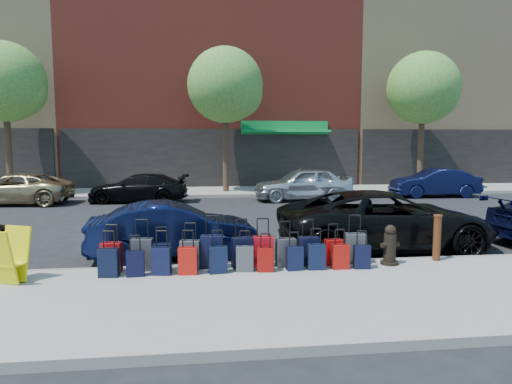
{
  "coord_description": "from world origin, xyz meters",
  "views": [
    {
      "loc": [
        -0.76,
        -13.89,
        2.74
      ],
      "look_at": [
        0.73,
        -1.5,
        1.33
      ],
      "focal_mm": 32.0,
      "sensor_mm": 36.0,
      "label": 1
    }
  ],
  "objects": [
    {
      "name": "suitcase_front_2",
      "position": [
        -1.56,
        -4.84,
        0.43
      ],
      "size": [
        0.38,
        0.22,
        0.88
      ],
      "rotation": [
        0.0,
        0.0,
        0.06
      ],
      "color": "black",
      "rests_on": "sidewalk_near"
    },
    {
      "name": "suitcase_back_1",
      "position": [
        -2.04,
        -5.16,
        0.4
      ],
      "size": [
        0.35,
        0.22,
        0.79
      ],
      "rotation": [
        0.0,
        0.0,
        0.08
      ],
      "color": "black",
      "rests_on": "sidewalk_near"
    },
    {
      "name": "fire_hydrant",
      "position": [
        3.15,
        -4.93,
        0.54
      ],
      "size": [
        0.43,
        0.38,
        0.84
      ],
      "rotation": [
        0.0,
        0.0,
        0.24
      ],
      "color": "black",
      "rests_on": "sidewalk_near"
    },
    {
      "name": "curb_near",
      "position": [
        0.0,
        -4.48,
        0.07
      ],
      "size": [
        60.0,
        0.08,
        0.15
      ],
      "primitive_type": "cube",
      "color": "gray",
      "rests_on": "ground"
    },
    {
      "name": "tree_center",
      "position": [
        0.64,
        9.5,
        5.41
      ],
      "size": [
        3.8,
        3.8,
        7.27
      ],
      "color": "black",
      "rests_on": "sidewalk_far"
    },
    {
      "name": "car_far_2",
      "position": [
        3.88,
        6.55,
        0.77
      ],
      "size": [
        4.6,
        2.09,
        1.53
      ],
      "primitive_type": "imported",
      "rotation": [
        0.0,
        0.0,
        -1.51
      ],
      "color": "silver",
      "rests_on": "ground"
    },
    {
      "name": "car_far_3",
      "position": [
        10.55,
        7.04,
        0.69
      ],
      "size": [
        4.22,
        1.6,
        1.37
      ],
      "primitive_type": "imported",
      "rotation": [
        0.0,
        0.0,
        -1.61
      ],
      "color": "#0B1134",
      "rests_on": "ground"
    },
    {
      "name": "sidewalk_near",
      "position": [
        0.0,
        -6.5,
        0.07
      ],
      "size": [
        60.0,
        4.0,
        0.15
      ],
      "primitive_type": "cube",
      "color": "gray",
      "rests_on": "ground"
    },
    {
      "name": "curb_far",
      "position": [
        0.0,
        7.98,
        0.07
      ],
      "size": [
        60.0,
        0.08,
        0.15
      ],
      "primitive_type": "cube",
      "color": "gray",
      "rests_on": "ground"
    },
    {
      "name": "suitcase_front_10",
      "position": [
        2.45,
        -4.79,
        0.47
      ],
      "size": [
        0.45,
        0.28,
        1.04
      ],
      "rotation": [
        0.0,
        0.0,
        -0.09
      ],
      "color": "#3C3B40",
      "rests_on": "sidewalk_near"
    },
    {
      "name": "suitcase_front_7",
      "position": [
        0.95,
        -4.84,
        0.45
      ],
      "size": [
        0.42,
        0.26,
        0.94
      ],
      "rotation": [
        0.0,
        0.0,
        0.13
      ],
      "color": "#37373B",
      "rests_on": "sidewalk_near"
    },
    {
      "name": "suitcase_back_9",
      "position": [
        2.02,
        -5.13,
        0.4
      ],
      "size": [
        0.34,
        0.2,
        0.81
      ],
      "rotation": [
        0.0,
        0.0,
        0.01
      ],
      "color": "#A00F0A",
      "rests_on": "sidewalk_near"
    },
    {
      "name": "building_center",
      "position": [
        0.0,
        17.99,
        9.98
      ],
      "size": [
        17.0,
        12.85,
        20.0
      ],
      "color": "maroon",
      "rests_on": "ground"
    },
    {
      "name": "car_far_0",
      "position": [
        -8.77,
        6.71,
        0.67
      ],
      "size": [
        4.93,
        2.53,
        1.33
      ],
      "primitive_type": "imported",
      "rotation": [
        0.0,
        0.0,
        -1.64
      ],
      "color": "#9F8861",
      "rests_on": "ground"
    },
    {
      "name": "suitcase_front_9",
      "position": [
        1.97,
        -4.84,
        0.42
      ],
      "size": [
        0.38,
        0.23,
        0.87
      ],
      "rotation": [
        0.0,
        0.0,
        0.09
      ],
      "color": "#B20B0B",
      "rests_on": "sidewalk_near"
    },
    {
      "name": "suitcase_front_6",
      "position": [
        0.49,
        -4.76,
        0.46
      ],
      "size": [
        0.42,
        0.24,
        1.0
      ],
      "rotation": [
        0.0,
        0.0,
        -0.02
      ],
      "color": "#B50B16",
      "rests_on": "sidewalk_near"
    },
    {
      "name": "suitcase_front_5",
      "position": [
        0.05,
        -4.8,
        0.46
      ],
      "size": [
        0.45,
        0.3,
        1.0
      ],
      "rotation": [
        0.0,
        0.0,
        0.17
      ],
      "color": "black",
      "rests_on": "sidewalk_near"
    },
    {
      "name": "suitcase_front_1",
      "position": [
        -1.96,
        -4.77,
        0.47
      ],
      "size": [
        0.44,
        0.27,
        1.03
      ],
      "rotation": [
        0.0,
        0.0,
        -0.08
      ],
      "color": "#333337",
      "rests_on": "sidewalk_near"
    },
    {
      "name": "bollard",
      "position": [
        4.29,
        -4.75,
        0.66
      ],
      "size": [
        0.18,
        0.18,
        1.0
      ],
      "color": "#38190C",
      "rests_on": "sidewalk_near"
    },
    {
      "name": "ground",
      "position": [
        0.0,
        0.0,
        0.0
      ],
      "size": [
        120.0,
        120.0,
        0.0
      ],
      "primitive_type": "plane",
      "color": "black",
      "rests_on": "ground"
    },
    {
      "name": "suitcase_back_7",
      "position": [
        1.08,
        -5.12,
        0.39
      ],
      "size": [
        0.34,
        0.22,
        0.77
      ],
      "rotation": [
        0.0,
        0.0,
        0.11
      ],
      "color": "black",
      "rests_on": "sidewalk_near"
    },
    {
      "name": "suitcase_back_8",
      "position": [
        1.52,
        -5.12,
        0.41
      ],
      "size": [
        0.35,
        0.21,
        0.83
      ],
      "rotation": [
        0.0,
        0.0,
        -0.02
      ],
      "color": "black",
      "rests_on": "sidewalk_near"
    },
    {
      "name": "display_rack",
      "position": [
        -4.27,
        -5.32,
        0.65
      ],
      "size": [
        0.76,
        0.79,
        1.01
      ],
      "rotation": [
        0.0,
        0.0,
        -0.39
      ],
      "color": "yellow",
      "rests_on": "sidewalk_near"
    },
    {
      "name": "suitcase_back_0",
      "position": [
        -2.54,
        -5.14,
        0.43
      ],
      "size": [
        0.39,
        0.25,
        0.88
      ],
      "rotation": [
        0.0,
        0.0,
        -0.09
      ],
      "color": "black",
      "rests_on": "sidewalk_near"
    },
    {
      "name": "sidewalk_far",
      "position": [
        0.0,
        10.0,
        0.07
      ],
      "size": [
        60.0,
        4.0,
        0.15
      ],
      "primitive_type": "cube",
      "color": "gray",
      "rests_on": "ground"
    },
    {
      "name": "tree_left",
      "position": [
        -9.86,
        9.5,
        5.41
      ],
      "size": [
        3.8,
        3.8,
        7.27
      ],
      "color": "black",
      "rests_on": "sidewalk_far"
    },
    {
      "name": "suitcase_back_5",
      "position": [
        0.08,
        -5.08,
        0.41
      ],
      "size": [
        0.36,
        0.23,
        0.82
      ],
      "rotation": [
        0.0,
        0.0,
        -0.1
      ],
      "color": "#404146",
      "rests_on": "sidewalk_near"
    },
    {
      "name": "suitcase_front_0",
      "position": [
        -2.55,
        -4.81,
        0.45
      ],
      "size": [
        0.41,
        0.26,
        0.95
      ],
      "rotation": [
        0.0,
        0.0,
        -0.12
      ],
      "color": "#96090E",
      "rests_on": "sidewalk_near"
    },
    {
      "name": "car_far_1",
      "position": [
        -3.55,
        6.79,
        0.63
      ],
      "size": [
        4.5,
        2.16,
        1.27
      ],
      "primitive_type": "imported",
      "rotation": [
        0.0,
        0.0,
        -1.66
      ],
      "color": "black",
      "rests_on": "ground"
    },
    {
      "name": "suitcase_front_8",
      "position": [
        1.44,
        -4.81,
        0.45
      ],
      "size": [
        0.4,
        0.22,
        0.97
      ],
      "rotation": [
        0.0,
        0.0,
        0.01
      ],
      "color": "black",
      "rests_on": "sidewalk_near"
    },
    {
      "name": "suitcase_front_3",
      "position": [
        -1.01,
        -4.81,
        0.45
      ],
      "size": [
        0.42,
        0.27,
        0.95
      ],
      "rotation": [
        0.0,
        0.0,
        -0.16
      ],
      "color": "#3F3F44",
      "rests_on": "sidewalk_near"
    },
    {
      "name": "car_near_2",
      "position": [
        3.83,
        -3.06,
        0.75
      ],
      "size": [
        5.39,
        2.52,
        1.49
      ],
      "primitive_type": "imported",
      "rotation": [
        0.0,
        0.0,
        1.58
      ],
      "color": "black",
      "rests_on": "ground"
    },
    {
      "name": "suitcase_front_4",
      "position": [
        -0.56,
        -4.75,
        0.49
      ],
      "size": [
        0.47,
        0.3,
        1.08
      ],
      "rotation": [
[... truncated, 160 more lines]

